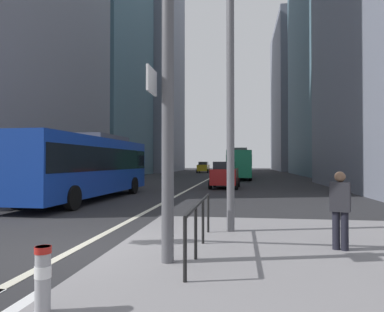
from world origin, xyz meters
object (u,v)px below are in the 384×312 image
Objects in this scene: city_bus_red_receding at (238,163)px; pedestrian_walking at (340,207)px; city_bus_blue_oncoming at (87,164)px; car_receding_far at (232,168)px; traffic_signal_gantry at (54,45)px; bollard_left at (43,276)px; street_lamp_post at (230,33)px; car_oncoming_mid at (203,167)px; car_receding_near at (225,175)px; city_bus_red_distant at (236,162)px.

pedestrian_walking is (2.35, -32.38, -0.81)m from city_bus_red_receding.
car_receding_far is at bearing 79.73° from city_bus_blue_oncoming.
bollard_left is at bearing -62.66° from traffic_signal_gantry.
car_receding_far is at bearing 95.04° from city_bus_red_receding.
street_lamp_post is (7.47, -7.73, 3.45)m from city_bus_blue_oncoming.
car_receding_far is 42.90m from street_lamp_post.
traffic_signal_gantry is at bearing -95.28° from city_bus_red_receding.
car_oncoming_mid is at bearing 93.26° from traffic_signal_gantry.
city_bus_blue_oncoming reaches higher than car_receding_near.
city_bus_red_receding is 22.33m from city_bus_red_distant.
street_lamp_post is (3.21, 2.97, 1.15)m from traffic_signal_gantry.
city_bus_blue_oncoming is 2.86× the size of car_receding_far.
car_receding_near is at bearing 83.31° from traffic_signal_gantry.
bollard_left is (-1.96, -35.96, -1.25)m from city_bus_red_receding.
car_receding_far is (-0.59, -10.41, -0.85)m from city_bus_red_distant.
car_oncoming_mid is at bearing 106.05° from city_bus_red_receding.
bollard_left is (-0.91, -47.88, -0.40)m from car_receding_far.
city_bus_red_receding is 36.04m from bollard_left.
city_bus_red_distant is at bearing 90.59° from street_lamp_post.
city_bus_red_distant is 1.64× the size of traffic_signal_gantry.
city_bus_red_receding is at bearing -84.96° from car_receding_far.
car_receding_far is at bearing 94.38° from pedestrian_walking.
city_bus_red_distant is at bearing 81.32° from city_bus_blue_oncoming.
city_bus_blue_oncoming is 1.76× the size of traffic_signal_gantry.
city_bus_red_receding is 30.94m from street_lamp_post.
city_bus_red_distant is at bearing 89.43° from car_receding_near.
street_lamp_post is at bearing 144.21° from pedestrian_walking.
traffic_signal_gantry reaches higher than car_oncoming_mid.
traffic_signal_gantry reaches higher than car_receding_far.
car_receding_near is 0.52× the size of street_lamp_post.
city_bus_red_distant is 53.19m from street_lamp_post.
car_receding_near is at bearing -90.57° from city_bus_red_distant.
city_bus_blue_oncoming reaches higher than pedestrian_walking.
traffic_signal_gantry is 4.10× the size of pedestrian_walking.
car_receding_far is 44.43m from pedestrian_walking.
street_lamp_post is 5.05× the size of pedestrian_walking.
car_receding_near is 26.06m from car_receding_far.
city_bus_red_distant is (6.92, 45.35, -0.00)m from city_bus_blue_oncoming.
bollard_left is (5.42, -12.94, -1.25)m from city_bus_blue_oncoming.
city_bus_red_receding reaches higher than pedestrian_walking.
street_lamp_post is (0.09, -30.75, 3.45)m from city_bus_red_receding.
city_bus_blue_oncoming is 1.06× the size of city_bus_red_receding.
city_bus_blue_oncoming is 2.74× the size of car_receding_near.
city_bus_red_receding is 22.73m from car_oncoming_mid.
car_oncoming_mid is at bearing 94.27° from bollard_left.
bollard_left is at bearing -91.09° from car_receding_far.
bollard_left is 0.49× the size of pedestrian_walking.
car_oncoming_mid is at bearing -175.08° from city_bus_red_distant.
city_bus_blue_oncoming and city_bus_red_distant have the same top height.
traffic_signal_gantry reaches higher than car_receding_near.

